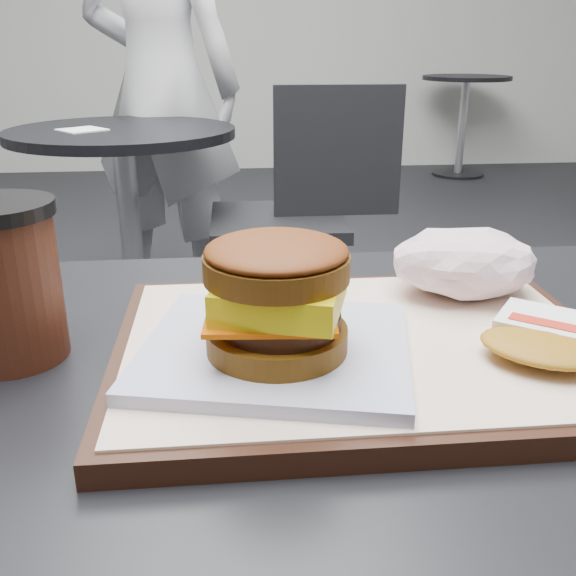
# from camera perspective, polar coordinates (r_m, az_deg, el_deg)

# --- Properties ---
(serving_tray) EXTENTS (0.38, 0.28, 0.02)m
(serving_tray) POSITION_cam_1_polar(r_m,az_deg,el_deg) (0.51, 6.56, -5.42)
(serving_tray) COLOR black
(serving_tray) RESTS_ON customer_table
(breakfast_sandwich) EXTENTS (0.22, 0.21, 0.09)m
(breakfast_sandwich) POSITION_cam_1_polar(r_m,az_deg,el_deg) (0.45, -0.98, -1.93)
(breakfast_sandwich) COLOR silver
(breakfast_sandwich) RESTS_ON serving_tray
(hash_brown) EXTENTS (0.14, 0.13, 0.02)m
(hash_brown) POSITION_cam_1_polar(r_m,az_deg,el_deg) (0.51, 22.45, -4.15)
(hash_brown) COLOR white
(hash_brown) RESTS_ON serving_tray
(crumpled_wrapper) EXTENTS (0.13, 0.10, 0.06)m
(crumpled_wrapper) POSITION_cam_1_polar(r_m,az_deg,el_deg) (0.60, 15.42, 2.20)
(crumpled_wrapper) COLOR white
(crumpled_wrapper) RESTS_ON serving_tray
(coffee_cup) EXTENTS (0.09, 0.09, 0.13)m
(coffee_cup) POSITION_cam_1_polar(r_m,az_deg,el_deg) (0.53, -23.96, 0.71)
(coffee_cup) COLOR #3D190E
(coffee_cup) RESTS_ON customer_table
(neighbor_table) EXTENTS (0.70, 0.70, 0.75)m
(neighbor_table) POSITION_cam_1_polar(r_m,az_deg,el_deg) (2.13, -14.10, 8.29)
(neighbor_table) COLOR black
(neighbor_table) RESTS_ON ground
(napkin) EXTENTS (0.17, 0.17, 0.00)m
(napkin) POSITION_cam_1_polar(r_m,az_deg,el_deg) (2.08, -17.84, 13.24)
(napkin) COLOR white
(napkin) RESTS_ON neighbor_table
(neighbor_chair) EXTENTS (0.60, 0.43, 0.88)m
(neighbor_chair) POSITION_cam_1_polar(r_m,az_deg,el_deg) (2.06, 0.93, 7.29)
(neighbor_chair) COLOR #B0B0B5
(neighbor_chair) RESTS_ON ground
(patron) EXTENTS (0.73, 0.62, 1.69)m
(patron) POSITION_cam_1_polar(r_m,az_deg,el_deg) (2.53, -11.24, 17.24)
(patron) COLOR silver
(patron) RESTS_ON ground
(bg_table_far) EXTENTS (0.66, 0.66, 0.75)m
(bg_table_far) POSITION_cam_1_polar(r_m,az_deg,el_deg) (5.26, 15.42, 15.69)
(bg_table_far) COLOR black
(bg_table_far) RESTS_ON ground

